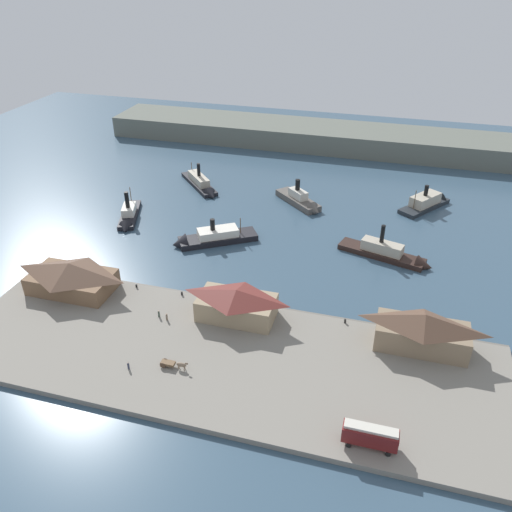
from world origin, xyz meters
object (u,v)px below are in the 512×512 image
(pedestrian_walking_west, at_px, (159,314))
(ferry_approaching_east, at_px, (302,201))
(mooring_post_east, at_px, (182,293))
(mooring_post_center_west, at_px, (345,321))
(pedestrian_near_west_shed, at_px, (128,366))
(mooring_post_west, at_px, (136,286))
(horse_cart, at_px, (173,364))
(ferry_mid_harbor, at_px, (208,238))
(ferry_shed_east_terminal, at_px, (237,303))
(pedestrian_walking_east, at_px, (167,317))
(ferry_shed_customs_shed, at_px, (71,276))
(ferry_near_quay, at_px, (202,185))
(ferry_outer_harbor, at_px, (128,216))
(ferry_moored_west, at_px, (391,254))
(street_tram, at_px, (370,435))
(ferry_shed_central_terminal, at_px, (423,331))
(ferry_departing_north, at_px, (429,201))

(pedestrian_walking_west, bearing_deg, ferry_approaching_east, 74.84)
(ferry_approaching_east, bearing_deg, mooring_post_east, -105.97)
(mooring_post_east, xyz_separation_m, mooring_post_center_west, (37.47, -0.03, 0.00))
(pedestrian_near_west_shed, xyz_separation_m, mooring_post_west, (-11.29, 25.32, -0.28))
(horse_cart, relative_size, ferry_approaching_east, 0.32)
(pedestrian_walking_west, xyz_separation_m, ferry_mid_harbor, (-1.90, 35.68, -0.59))
(ferry_shed_east_terminal, distance_m, pedestrian_walking_east, 15.29)
(ferry_shed_customs_shed, distance_m, ferry_near_quay, 66.48)
(pedestrian_near_west_shed, bearing_deg, pedestrian_walking_east, 87.21)
(ferry_shed_east_terminal, xyz_separation_m, pedestrian_walking_west, (-16.18, -4.69, -2.78))
(pedestrian_walking_east, xyz_separation_m, mooring_post_west, (-12.06, 9.49, -0.32))
(mooring_post_east, height_order, ferry_near_quay, ferry_near_quay)
(pedestrian_walking_east, relative_size, pedestrian_walking_west, 1.00)
(ferry_shed_east_terminal, relative_size, pedestrian_walking_west, 9.89)
(ferry_near_quay, distance_m, ferry_outer_harbor, 30.81)
(pedestrian_walking_west, bearing_deg, mooring_post_center_west, 12.89)
(mooring_post_west, distance_m, ferry_moored_west, 65.02)
(ferry_shed_east_terminal, distance_m, street_tram, 40.54)
(pedestrian_walking_west, xyz_separation_m, ferry_outer_harbor, (-29.50, 41.98, -0.69))
(ferry_shed_central_terminal, height_order, pedestrian_near_west_shed, ferry_shed_central_terminal)
(ferry_shed_central_terminal, xyz_separation_m, street_tram, (-7.54, -27.05, -1.62))
(pedestrian_walking_west, height_order, ferry_near_quay, ferry_near_quay)
(ferry_shed_east_terminal, height_order, ferry_mid_harbor, ferry_shed_east_terminal)
(ferry_shed_east_terminal, bearing_deg, ferry_approaching_east, 88.39)
(ferry_shed_central_terminal, distance_m, ferry_mid_harbor, 64.11)
(pedestrian_near_west_shed, height_order, mooring_post_center_west, pedestrian_near_west_shed)
(pedestrian_near_west_shed, distance_m, ferry_approaching_east, 84.10)
(ferry_moored_west, distance_m, ferry_departing_north, 37.34)
(mooring_post_east, bearing_deg, ferry_mid_harbor, 97.37)
(pedestrian_walking_east, bearing_deg, ferry_moored_west, 42.46)
(ferry_shed_central_terminal, distance_m, mooring_post_east, 53.10)
(mooring_post_east, bearing_deg, ferry_shed_east_terminal, -16.26)
(ferry_shed_customs_shed, bearing_deg, ferry_moored_west, 27.26)
(mooring_post_center_west, height_order, ferry_moored_west, ferry_moored_west)
(ferry_moored_west, bearing_deg, ferry_shed_customs_shed, -152.74)
(ferry_shed_customs_shed, xyz_separation_m, ferry_moored_west, (70.57, 36.36, -3.44))
(street_tram, xyz_separation_m, ferry_near_quay, (-63.93, 91.97, -2.34))
(mooring_post_west, distance_m, ferry_near_quay, 61.62)
(pedestrian_walking_east, bearing_deg, ferry_mid_harbor, 96.27)
(pedestrian_walking_west, relative_size, mooring_post_west, 1.88)
(pedestrian_near_west_shed, xyz_separation_m, ferry_approaching_east, (16.60, 82.44, -0.45))
(mooring_post_center_west, bearing_deg, ferry_shed_customs_shed, -175.62)
(ferry_shed_east_terminal, relative_size, pedestrian_near_west_shed, 10.46)
(ferry_moored_west, bearing_deg, street_tram, -90.04)
(ferry_approaching_east, xyz_separation_m, ferry_outer_harbor, (-47.41, -24.11, -0.20))
(ferry_approaching_east, distance_m, ferry_outer_harbor, 53.19)
(pedestrian_walking_west, relative_size, mooring_post_center_west, 1.88)
(street_tram, height_order, pedestrian_near_west_shed, street_tram)
(ferry_shed_east_terminal, relative_size, ferry_approaching_east, 0.94)
(street_tram, height_order, ferry_departing_north, ferry_departing_north)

